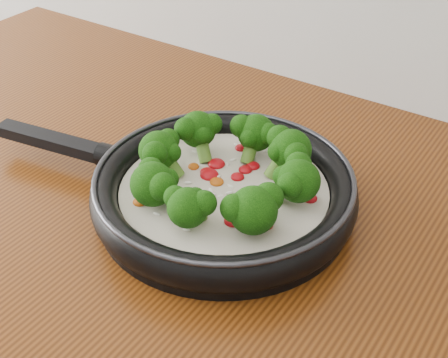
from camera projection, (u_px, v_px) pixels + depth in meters
The scene contains 1 object.
skillet at pixel (222, 187), 0.79m from camera, with size 0.55×0.39×0.10m.
Camera 1 is at (0.34, 0.57, 1.40)m, focal length 49.89 mm.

